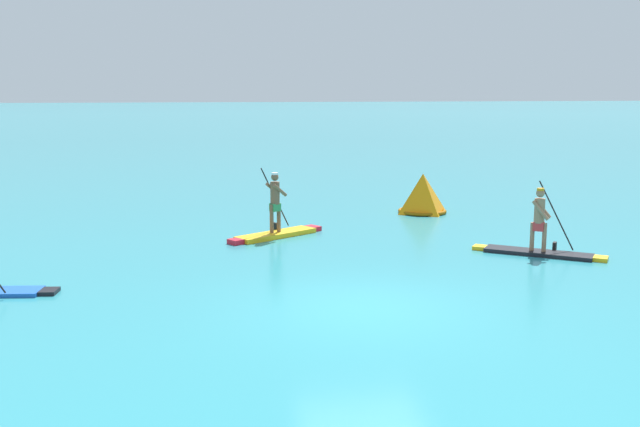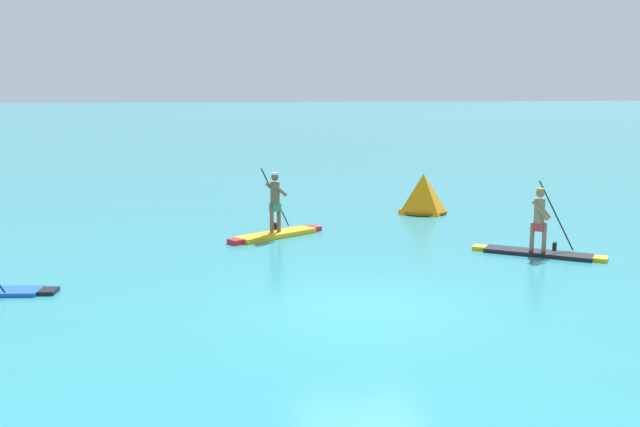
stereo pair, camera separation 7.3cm
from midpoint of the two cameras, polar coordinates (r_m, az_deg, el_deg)
The scene contains 4 objects.
ground at distance 14.32m, azimuth 3.52°, elevation -7.21°, with size 440.00×440.00×0.00m, color teal.
paddleboarder_mid_center at distance 20.92m, azimuth -3.30°, elevation -0.82°, with size 2.87×2.05×1.95m.
paddleboarder_far_right at distance 19.41m, azimuth 16.61°, elevation -2.01°, with size 2.88×2.29×1.88m.
race_marker_buoy at distance 25.12m, azimuth 8.01°, elevation 1.39°, with size 1.67×1.67×1.33m.
Camera 2 is at (-3.33, -13.30, 4.13)m, focal length 41.65 mm.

